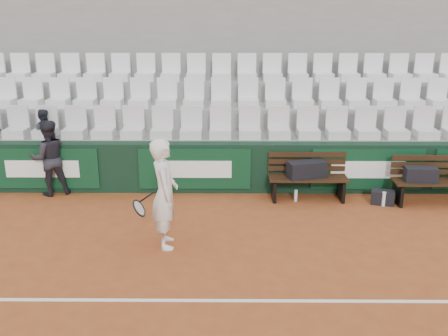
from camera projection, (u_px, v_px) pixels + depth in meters
ground at (192, 301)px, 6.33m from camera, size 80.00×80.00×0.00m
court_baseline at (192, 300)px, 6.32m from camera, size 18.00×0.06×0.01m
back_barrier at (209, 167)px, 9.97m from camera, size 18.00×0.34×1.00m
grandstand_tier_front at (206, 158)px, 10.57m from camera, size 18.00×0.95×1.00m
grandstand_tier_mid at (208, 137)px, 11.41m from camera, size 18.00×0.95×1.45m
grandstand_tier_back at (209, 118)px, 12.24m from camera, size 18.00×0.95×1.90m
grandstand_rear_wall at (210, 64)px, 12.46m from camera, size 18.00×0.30×4.40m
seat_row_front at (206, 122)px, 10.16m from camera, size 11.90×0.44×0.63m
seat_row_mid at (207, 93)px, 10.92m from camera, size 11.90×0.44×0.63m
seat_row_back at (209, 67)px, 11.69m from camera, size 11.90×0.44×0.63m
bench_left at (307, 188)px, 9.62m from camera, size 1.50×0.56×0.45m
bench_right at (432, 192)px, 9.41m from camera, size 1.50×0.56×0.45m
sports_bag_left at (307, 169)px, 9.51m from camera, size 0.78×0.51×0.31m
sports_bag_right at (421, 174)px, 9.29m from camera, size 0.60×0.31×0.27m
sports_bag_ground at (383, 197)px, 9.42m from camera, size 0.47×0.36×0.26m
water_bottle_near at (296, 195)px, 9.55m from camera, size 0.06×0.06×0.23m
water_bottle_far at (384, 199)px, 9.32m from camera, size 0.08×0.08×0.27m
tennis_player at (164, 194)px, 7.55m from camera, size 0.75×0.69×1.72m
ball_kid at (49, 158)px, 9.73m from camera, size 0.89×0.80×1.50m
spectator_c at (41, 112)px, 10.17m from camera, size 0.57×0.48×1.03m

